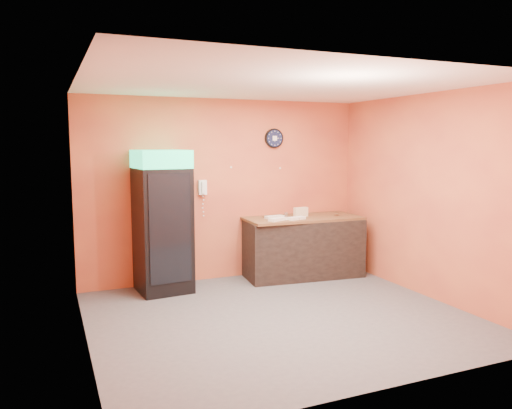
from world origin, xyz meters
TOP-DOWN VIEW (x-y plane):
  - floor at (0.00, 0.00)m, footprint 4.50×4.50m
  - back_wall at (0.00, 2.00)m, footprint 4.50×0.02m
  - left_wall at (-2.25, 0.00)m, footprint 0.02×4.00m
  - right_wall at (2.25, 0.00)m, footprint 0.02×4.00m
  - ceiling at (0.00, 0.00)m, footprint 4.50×4.00m
  - beverage_cooler at (-1.08, 1.60)m, footprint 0.77×0.78m
  - prep_counter at (1.16, 1.59)m, footprint 1.91×0.99m
  - wall_clock at (0.83, 1.97)m, footprint 0.31×0.06m
  - wall_phone at (-0.38, 1.95)m, footprint 0.12×0.11m
  - butcher_paper at (1.16, 1.59)m, footprint 1.87×0.88m
  - sub_roll_stack at (1.15, 1.63)m, footprint 0.24×0.10m
  - wrapped_sandwich_left at (0.63, 1.40)m, footprint 0.33×0.22m
  - wrapped_sandwich_mid at (0.94, 1.38)m, footprint 0.31×0.18m
  - wrapped_sandwich_right at (0.68, 1.62)m, footprint 0.31×0.16m
  - kitchen_tool at (0.94, 1.75)m, footprint 0.07×0.07m

SIDE VIEW (x-z plane):
  - floor at x=0.00m, z-range 0.00..0.00m
  - prep_counter at x=1.16m, z-range 0.00..0.92m
  - butcher_paper at x=1.16m, z-range 0.92..0.96m
  - wrapped_sandwich_mid at x=0.94m, z-range 0.96..1.00m
  - wrapped_sandwich_right at x=0.68m, z-range 0.96..1.00m
  - wrapped_sandwich_left at x=0.63m, z-range 0.96..1.00m
  - beverage_cooler at x=-1.08m, z-range -0.02..2.00m
  - kitchen_tool at x=0.94m, z-range 0.96..1.03m
  - sub_roll_stack at x=1.15m, z-range 0.96..1.11m
  - back_wall at x=0.00m, z-range 0.00..2.80m
  - left_wall at x=-2.25m, z-range 0.00..2.80m
  - right_wall at x=2.25m, z-range 0.00..2.80m
  - wall_phone at x=-0.38m, z-range 1.34..1.56m
  - wall_clock at x=0.83m, z-range 2.05..2.36m
  - ceiling at x=0.00m, z-range 2.79..2.81m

